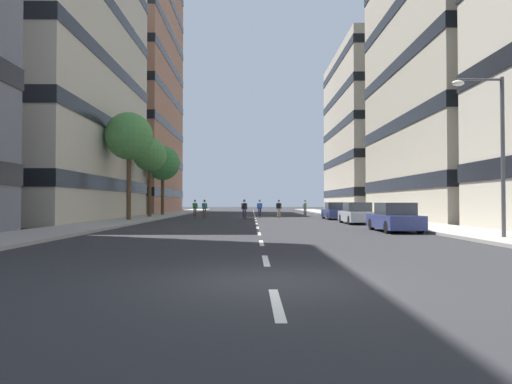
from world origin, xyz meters
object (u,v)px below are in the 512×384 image
Objects in this scene: parked_car_mid at (335,211)px; skater_5 at (260,207)px; street_tree_far at (150,155)px; streetlamp_right at (494,138)px; street_tree_near at (129,137)px; skater_3 at (279,208)px; street_tree_mid at (163,163)px; parked_car_far at (357,214)px; skater_2 at (204,207)px; skater_0 at (195,207)px; skater_4 at (244,208)px; skater_1 at (305,206)px; parked_car_near at (394,218)px.

skater_5 reaches higher than parked_car_mid.
street_tree_far reaches higher than parked_car_mid.
streetlamp_right is at bearing -83.85° from parked_car_mid.
skater_3 is at bearing 34.85° from street_tree_near.
street_tree_mid is at bearing 150.84° from parked_car_mid.
parked_car_far is 21.47m from street_tree_far.
parked_car_far is 16.94m from skater_2.
parked_car_mid is 2.47× the size of skater_3.
streetlamp_right reaches higher than skater_0.
street_tree_near reaches higher than parked_car_mid.
street_tree_far is 4.27× the size of skater_5.
skater_4 is (3.94, -2.76, -0.03)m from skater_2.
streetlamp_right is 3.65× the size of skater_2.
street_tree_near is 1.13× the size of street_tree_mid.
skater_1 and skater_5 have the same top height.
skater_3 is (7.33, 1.06, -0.03)m from skater_2.
street_tree_mid is (-17.32, 26.10, 5.12)m from parked_car_near.
skater_1 is 13.83m from skater_2.
street_tree_mid is 4.28× the size of skater_1.
street_tree_far is at bearing -173.46° from skater_3.
street_tree_mid is 4.28× the size of skater_2.
skater_4 is (5.23, -5.66, -0.03)m from skater_0.
streetlamp_right is 32.64m from skater_0.
parked_car_near is 2.47× the size of skater_3.
parked_car_near is 26.70m from skater_0.
skater_0 and skater_4 have the same top height.
skater_0 and skater_5 have the same top height.
skater_2 is at bearing 162.60° from parked_car_mid.
street_tree_far is at bearing -171.38° from skater_5.
skater_0 and skater_3 have the same top height.
skater_4 is (-8.13, 9.12, 0.29)m from parked_car_far.
parked_car_near is 2.47× the size of skater_1.
parked_car_mid is 14.94m from skater_0.
skater_3 is at bearing 110.10° from parked_car_far.
street_tree_mid reaches higher than skater_2.
skater_1 is at bearing 93.34° from parked_car_far.
street_tree_near is 13.62m from street_tree_mid.
streetlamp_right is 25.27m from skater_4.
parked_car_mid is at bearing -17.40° from skater_2.
skater_4 is 1.00× the size of skater_5.
skater_1 is at bearing 58.47° from skater_4.
street_tree_near is at bearing -140.08° from skater_5.
parked_car_mid is at bearing -45.62° from skater_3.
street_tree_mid reaches higher than skater_0.
parked_car_mid is at bearing -11.11° from street_tree_far.
skater_2 and skater_4 have the same top height.
parked_car_near is at bearing -77.45° from skater_3.
skater_3 is at bearing -115.36° from skater_1.
streetlamp_right is 3.65× the size of skater_3.
street_tree_far is at bearing 168.89° from parked_car_mid.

